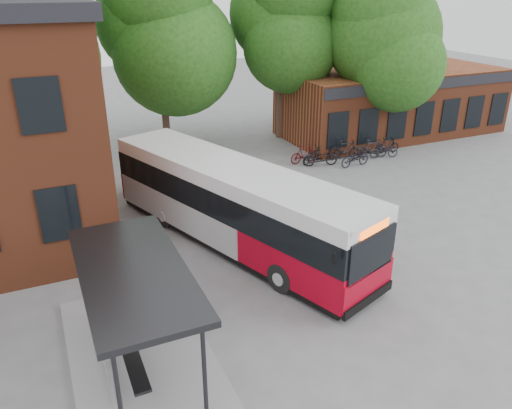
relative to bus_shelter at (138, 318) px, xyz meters
name	(u,v)px	position (x,y,z in m)	size (l,w,h in m)	color
ground	(282,302)	(4.50, 1.00, -1.45)	(100.00, 100.00, 0.00)	slate
shop_row	(392,102)	(19.50, 15.00, 0.55)	(14.00, 6.20, 4.00)	brown
bus_shelter	(138,318)	(0.00, 0.00, 0.00)	(3.60, 7.00, 2.90)	#262629
bike_rail	(350,159)	(13.78, 11.00, -1.26)	(5.20, 0.10, 0.38)	#262629
tree_0	(24,61)	(-1.50, 17.00, 4.05)	(7.92, 7.92, 11.00)	#1C4612
tree_1	(161,57)	(5.50, 18.00, 3.75)	(7.92, 7.92, 10.40)	#1C4612
tree_2	(281,47)	(12.50, 17.00, 4.05)	(7.92, 7.92, 11.00)	#1C4612
tree_3	(391,66)	(17.50, 13.00, 3.19)	(7.04, 7.04, 9.28)	#1C4612
city_bus	(234,206)	(4.62, 5.14, 0.07)	(2.55, 11.97, 3.04)	#A20317
bicycle_0	(312,155)	(11.89, 11.86, -1.00)	(0.60, 1.73, 0.91)	black
bicycle_1	(304,154)	(11.44, 12.00, -0.95)	(0.47, 1.67, 1.00)	#4B0E11
bicycle_2	(320,157)	(12.03, 11.25, -0.96)	(0.64, 1.85, 0.97)	black
bicycle_3	(345,150)	(13.81, 11.58, -0.90)	(0.52, 1.85, 1.11)	black
bicycle_4	(355,158)	(13.64, 10.40, -0.98)	(0.62, 1.78, 0.94)	black
bicycle_5	(372,149)	(15.35, 11.24, -0.93)	(0.49, 1.73, 1.04)	#24252C
bicycle_6	(384,151)	(15.93, 10.92, -1.03)	(0.56, 1.61, 0.84)	#24262E
bicycle_7	(387,145)	(16.67, 11.58, -1.00)	(0.42, 1.49, 0.89)	black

